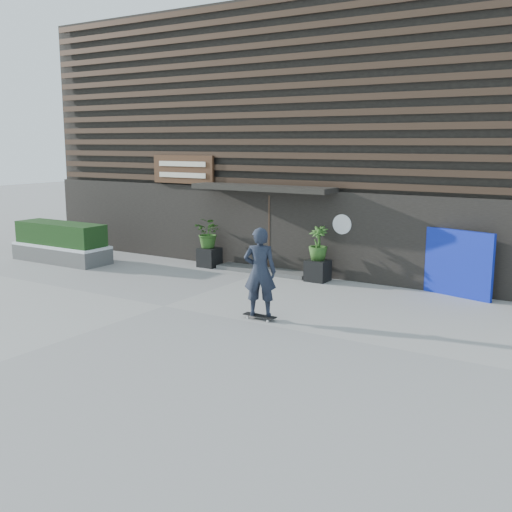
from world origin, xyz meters
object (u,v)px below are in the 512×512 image
Objects in this scene: raised_bed at (62,254)px; blue_tarp at (458,264)px; planter_pot_right at (318,271)px; planter_pot_left at (209,257)px; skateboarder at (260,272)px.

blue_tarp is (12.23, 2.19, 0.60)m from raised_bed.
planter_pot_right is 0.33× the size of blue_tarp.
blue_tarp is at bearing 10.17° from raised_bed.
planter_pot_left is at bearing 180.00° from planter_pot_right.
raised_bed is at bearing -157.80° from planter_pot_left.
planter_pot_right is 0.17× the size of raised_bed.
planter_pot_left is 0.29× the size of skateboarder.
blue_tarp is 0.88× the size of skateboarder.
skateboarder reaches higher than planter_pot_left.
planter_pot_left is at bearing -163.51° from blue_tarp.
blue_tarp is 5.44m from skateboarder.
planter_pot_left is 0.33× the size of blue_tarp.
planter_pot_right is 3.84m from blue_tarp.
blue_tarp is at bearing 54.46° from skateboarder.
skateboarder is at bearing -13.79° from raised_bed.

